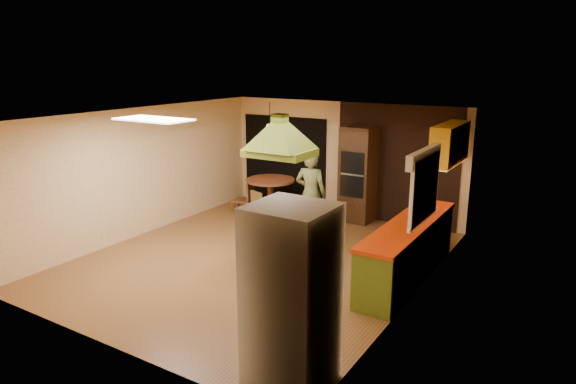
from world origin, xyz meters
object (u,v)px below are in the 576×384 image
Objects in this scene: kitchen_island at (280,232)px; canister_large at (430,199)px; man at (311,194)px; refrigerator at (291,298)px; dining_table at (270,189)px; wall_oven at (358,174)px.

canister_large reaches higher than kitchen_island.
refrigerator is (2.15, -4.26, 0.14)m from man.
man is at bearing -174.34° from canister_large.
man is at bearing -28.91° from dining_table.
dining_table is at bearing 125.40° from kitchen_island.
wall_oven is at bearing 148.19° from canister_large.
refrigerator is at bearing -91.20° from canister_large.
canister_large is at bearing -9.11° from dining_table.
man is at bearing -102.70° from wall_oven.
kitchen_island is 1.00× the size of man.
dining_table is 3.81m from canister_large.
man is 1.45m from wall_oven.
refrigerator is 1.84× the size of dining_table.
wall_oven reaches higher than canister_large.
refrigerator is at bearing -54.41° from dining_table.
wall_oven reaches higher than dining_table.
refrigerator is at bearing 108.45° from man.
refrigerator is 6.27m from dining_table.
kitchen_island is 1.26m from man.
canister_large reaches higher than dining_table.
man is at bearing 90.37° from kitchen_island.
refrigerator reaches higher than canister_large.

